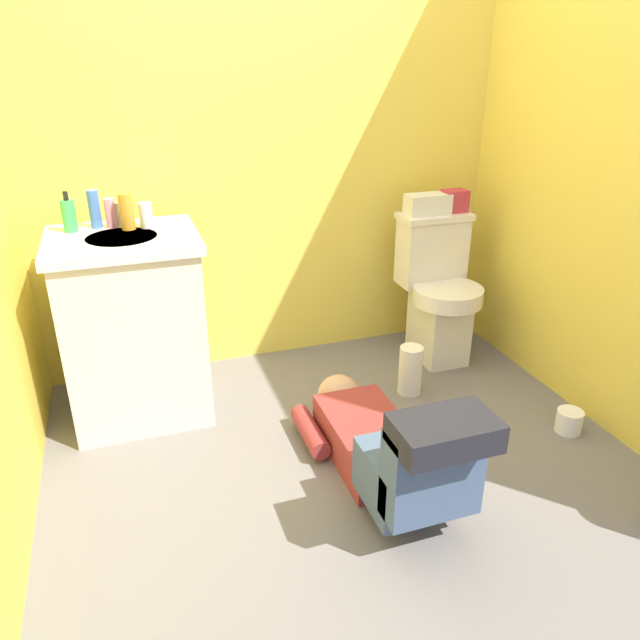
# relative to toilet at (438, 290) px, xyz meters

# --- Properties ---
(ground_plane) EXTENTS (2.79, 3.04, 0.04)m
(ground_plane) POSITION_rel_toilet_xyz_m (-0.78, -0.72, -0.39)
(ground_plane) COLOR slate
(wall_back) EXTENTS (2.45, 0.08, 2.40)m
(wall_back) POSITION_rel_toilet_xyz_m (-0.78, 0.34, 0.83)
(wall_back) COLOR #E8CC4A
(wall_back) RESTS_ON ground_plane
(toilet) EXTENTS (0.36, 0.46, 0.75)m
(toilet) POSITION_rel_toilet_xyz_m (0.00, 0.00, 0.00)
(toilet) COLOR silver
(toilet) RESTS_ON ground_plane
(vanity_cabinet) EXTENTS (0.60, 0.52, 0.82)m
(vanity_cabinet) POSITION_rel_toilet_xyz_m (-1.51, -0.06, 0.05)
(vanity_cabinet) COLOR beige
(vanity_cabinet) RESTS_ON ground_plane
(faucet) EXTENTS (0.02, 0.02, 0.10)m
(faucet) POSITION_rel_toilet_xyz_m (-1.51, 0.08, 0.50)
(faucet) COLOR silver
(faucet) RESTS_ON vanity_cabinet
(person_plumber) EXTENTS (0.39, 1.06, 0.52)m
(person_plumber) POSITION_rel_toilet_xyz_m (-0.69, -0.90, -0.19)
(person_plumber) COLOR maroon
(person_plumber) RESTS_ON ground_plane
(tissue_box) EXTENTS (0.22, 0.11, 0.10)m
(tissue_box) POSITION_rel_toilet_xyz_m (-0.05, 0.09, 0.43)
(tissue_box) COLOR silver
(tissue_box) RESTS_ON toilet
(toiletry_bag) EXTENTS (0.12, 0.09, 0.11)m
(toiletry_bag) POSITION_rel_toilet_xyz_m (0.10, 0.09, 0.44)
(toiletry_bag) COLOR #B22D3F
(toiletry_bag) RESTS_ON toilet
(soap_dispenser) EXTENTS (0.06, 0.06, 0.17)m
(soap_dispenser) POSITION_rel_toilet_xyz_m (-1.70, 0.06, 0.52)
(soap_dispenser) COLOR green
(soap_dispenser) RESTS_ON vanity_cabinet
(bottle_blue) EXTENTS (0.05, 0.05, 0.16)m
(bottle_blue) POSITION_rel_toilet_xyz_m (-1.60, 0.09, 0.53)
(bottle_blue) COLOR #3C6BB8
(bottle_blue) RESTS_ON vanity_cabinet
(bottle_pink) EXTENTS (0.04, 0.04, 0.12)m
(bottle_pink) POSITION_rel_toilet_xyz_m (-1.54, 0.07, 0.51)
(bottle_pink) COLOR pink
(bottle_pink) RESTS_ON vanity_cabinet
(bottle_amber) EXTENTS (0.06, 0.06, 0.15)m
(bottle_amber) POSITION_rel_toilet_xyz_m (-1.47, 0.02, 0.53)
(bottle_amber) COLOR orange
(bottle_amber) RESTS_ON vanity_cabinet
(bottle_white) EXTENTS (0.05, 0.05, 0.11)m
(bottle_white) POSITION_rel_toilet_xyz_m (-1.40, 0.03, 0.50)
(bottle_white) COLOR white
(bottle_white) RESTS_ON vanity_cabinet
(paper_towel_roll) EXTENTS (0.11, 0.11, 0.24)m
(paper_towel_roll) POSITION_rel_toilet_xyz_m (-0.30, -0.32, -0.25)
(paper_towel_roll) COLOR white
(paper_towel_roll) RESTS_ON ground_plane
(toilet_paper_roll) EXTENTS (0.11, 0.11, 0.10)m
(toilet_paper_roll) POSITION_rel_toilet_xyz_m (0.20, -0.83, -0.32)
(toilet_paper_roll) COLOR white
(toilet_paper_roll) RESTS_ON ground_plane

